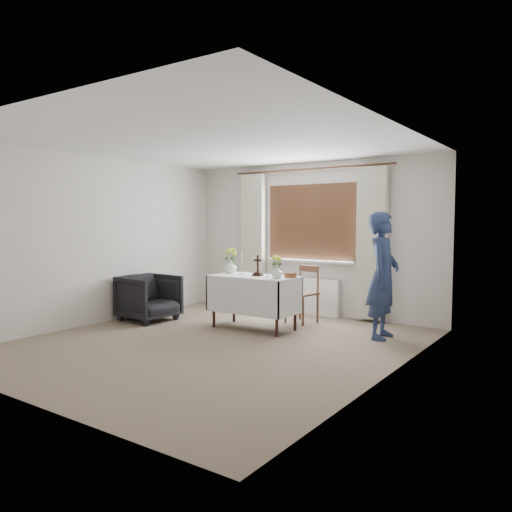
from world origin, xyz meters
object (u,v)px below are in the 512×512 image
Objects in this scene: altar_table at (254,302)px; person at (383,275)px; flower_vase_right at (277,272)px; armchair at (149,298)px; wooden_chair at (302,294)px; flower_vase_left at (231,267)px; wooden_cross at (258,266)px.

person reaches higher than altar_table.
armchair is at bearing -169.95° from flower_vase_right.
altar_table is 0.63m from flower_vase_right.
person is at bearing 23.61° from flower_vase_right.
flower_vase_left is at bearing -130.02° from wooden_chair.
wooden_cross is (-1.65, -0.48, 0.08)m from person.
flower_vase_left is (1.19, 0.52, 0.50)m from armchair.
person is at bearing -70.98° from armchair.
wooden_cross reaches higher than wooden_chair.
flower_vase_left is at bearing 169.91° from altar_table.
armchair is 1.88m from wooden_cross.
flower_vase_right reaches higher than altar_table.
flower_vase_right reaches higher than armchair.
altar_table is at bearing -71.96° from armchair.
wooden_chair is at bearing -55.68° from armchair.
flower_vase_left is at bearing 170.90° from flower_vase_right.
flower_vase_left is at bearing 169.00° from wooden_cross.
armchair is at bearing 99.93° from person.
wooden_chair is at bearing 73.47° from person.
flower_vase_right is at bearing -9.10° from flower_vase_left.
flower_vase_right is at bearing -73.87° from wooden_chair.
altar_table is at bearing -103.56° from wooden_chair.
altar_table is 0.69m from flower_vase_left.
flower_vase_left reaches higher than flower_vase_right.
armchair is at bearing -169.31° from wooden_cross.
armchair is 4.07× the size of flower_vase_left.
flower_vase_left reaches higher than wooden_chair.
wooden_cross is 0.38m from flower_vase_right.
flower_vase_right is at bearing -15.81° from wooden_cross.
altar_table is 1.73m from armchair.
wooden_cross is 1.77× the size of flower_vase_right.
flower_vase_right is at bearing 108.13° from person.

